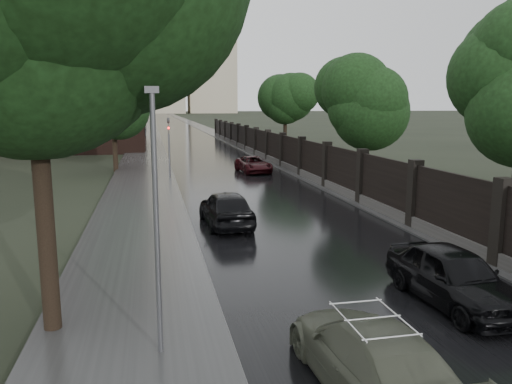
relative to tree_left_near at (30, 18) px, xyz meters
name	(u,v)px	position (x,y,z in m)	size (l,w,h in m)	color
ground	(461,368)	(7.60, -3.00, -6.42)	(800.00, 800.00, 0.00)	black
road	(164,118)	(7.60, 187.00, -6.41)	(8.00, 420.00, 0.02)	black
sidewalk_left	(148,118)	(1.60, 187.00, -6.34)	(4.00, 420.00, 0.16)	#2D2D2D
verge_right	(179,118)	(13.10, 187.00, -6.38)	(3.00, 420.00, 0.08)	#2D2D2D
fence_right	(276,152)	(12.20, 29.01, -5.41)	(0.45, 75.72, 2.70)	#383533
tree_left_near	(30,18)	(0.00, 0.00, 0.00)	(5.44, 5.44, 9.16)	black
tree_left_far	(113,99)	(-0.40, 27.00, -1.18)	(4.25, 4.25, 7.39)	black
tree_right_b	(361,102)	(15.10, 19.00, -1.47)	(4.08, 4.08, 7.01)	black
tree_right_c	(285,103)	(15.10, 37.00, -1.47)	(4.08, 4.08, 7.01)	black
lamp_post	(156,223)	(2.20, -1.50, -3.75)	(0.25, 0.12, 5.11)	#59595E
traffic_light	(169,143)	(3.30, 21.99, -4.02)	(0.16, 0.32, 4.00)	#59595E
brick_building	(29,56)	(-10.40, 49.00, 3.58)	(24.00, 18.00, 20.00)	black
stalinist_tower	(157,47)	(7.60, 297.00, 31.97)	(92.00, 30.00, 159.00)	tan
volga_sedan	(371,356)	(5.64, -3.33, -5.79)	(1.77, 4.35, 1.26)	#4F5342
hatchback_left	(226,208)	(5.01, 8.80, -5.69)	(1.72, 4.28, 1.46)	black
car_right_near	(454,276)	(9.20, -0.26, -5.71)	(1.68, 4.18, 1.42)	black
car_right_far	(253,164)	(9.34, 24.42, -5.83)	(1.94, 4.20, 1.17)	black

